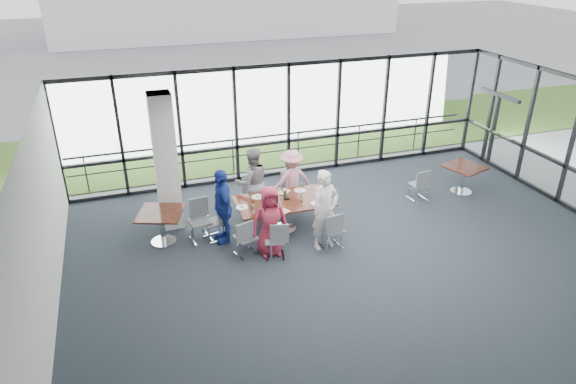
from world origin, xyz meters
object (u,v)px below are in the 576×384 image
object	(u,v)px
main_table	(284,204)
chair_main_fr	(289,190)
diner_far_left	(252,182)
chair_main_nl	(275,240)
diner_near_left	(270,221)
chair_main_end	(213,223)
side_table_right	(464,170)
chair_main_fl	(250,196)
diner_near_right	(325,210)
side_table_left	(161,217)
structural_column	(166,163)
diner_end	(222,206)
chair_main_nr	(332,230)
chair_spare_lb	(200,222)
diner_far_right	(292,180)
chair_spare_la	(245,237)
chair_spare_r	(419,185)

from	to	relation	value
main_table	chair_main_fr	distance (m)	1.21
diner_far_left	chair_main_nl	world-z (taller)	diner_far_left
diner_near_left	chair_main_end	size ratio (longest dim) A/B	1.90
chair_main_end	main_table	bearing A→B (deg)	74.17
side_table_right	chair_main_fl	size ratio (longest dim) A/B	1.39
diner_near_right	chair_main_end	size ratio (longest dim) A/B	2.18
main_table	diner_near_left	size ratio (longest dim) A/B	1.40
side_table_left	diner_far_left	xyz separation A→B (m)	(2.25, 0.59, 0.23)
diner_near_left	chair_main_nl	bearing A→B (deg)	-69.54
structural_column	side_table_left	size ratio (longest dim) A/B	2.65
diner_end	chair_main_nr	size ratio (longest dim) A/B	2.00
structural_column	chair_main_nl	distance (m)	3.07
diner_near_right	diner_end	size ratio (longest dim) A/B	1.04
structural_column	side_table_right	bearing A→B (deg)	-5.27
diner_near_right	chair_main_fl	world-z (taller)	diner_near_right
chair_main_end	chair_spare_lb	bearing A→B (deg)	-112.94
side_table_right	diner_near_right	distance (m)	4.75
diner_far_right	chair_spare_la	world-z (taller)	diner_far_right
chair_spare_la	chair_spare_lb	distance (m)	1.24
side_table_right	diner_near_left	bearing A→B (deg)	-167.83
chair_spare_lb	chair_spare_r	distance (m)	5.73
side_table_left	chair_main_end	world-z (taller)	chair_main_end
diner_far_right	chair_spare_la	size ratio (longest dim) A/B	1.80
diner_near_right	diner_end	xyz separation A→B (m)	(-2.03, 0.97, -0.04)
diner_near_left	diner_far_right	distance (m)	2.16
structural_column	diner_near_right	size ratio (longest dim) A/B	1.77
diner_near_right	chair_spare_lb	bearing A→B (deg)	142.30
chair_main_fr	chair_spare_r	distance (m)	3.37
side_table_right	diner_near_left	distance (m)	5.89
structural_column	side_table_left	xyz separation A→B (m)	(-0.29, -0.73, -0.95)
chair_main_end	chair_spare_lb	xyz separation A→B (m)	(-0.29, 0.05, 0.05)
side_table_right	diner_far_left	xyz separation A→B (m)	(-5.64, 0.56, 0.24)
diner_far_right	chair_main_nr	world-z (taller)	diner_far_right
structural_column	chair_main_end	size ratio (longest dim) A/B	3.86
chair_spare_lb	chair_main_fl	bearing A→B (deg)	-155.44
diner_near_left	chair_main_nr	size ratio (longest dim) A/B	1.82
side_table_left	chair_spare_la	world-z (taller)	chair_spare_la
side_table_right	main_table	bearing A→B (deg)	-176.19
diner_far_right	diner_far_left	bearing A→B (deg)	-3.41
side_table_left	side_table_right	distance (m)	7.89
chair_main_nl	chair_spare_r	bearing A→B (deg)	32.51
main_table	side_table_right	distance (m)	5.16
side_table_left	side_table_right	world-z (taller)	same
main_table	chair_main_nl	xyz separation A→B (m)	(-0.55, -1.07, -0.22)
chair_main_nl	side_table_left	bearing A→B (deg)	162.12
diner_far_right	chair_spare_r	xyz separation A→B (m)	(3.28, -0.59, -0.36)
main_table	diner_near_right	size ratio (longest dim) A/B	1.22
structural_column	chair_main_fl	distance (m)	2.27
diner_far_left	chair_main_nr	size ratio (longest dim) A/B	2.03
diner_far_right	chair_main_nr	size ratio (longest dim) A/B	1.80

